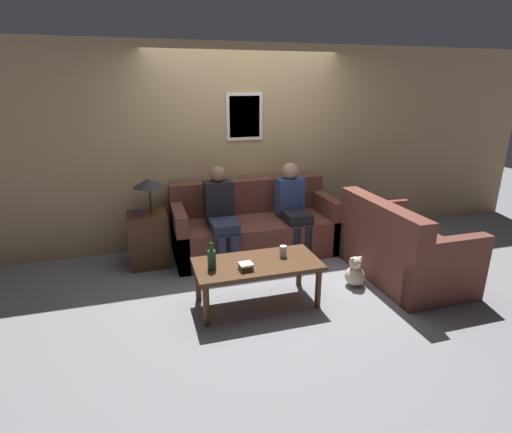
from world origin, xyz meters
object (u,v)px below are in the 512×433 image
(teddy_bear, at_px, (355,273))
(wine_bottle, at_px, (212,259))
(drinking_glass, at_px, (283,251))
(person_left, at_px, (221,213))
(couch_main, at_px, (254,228))
(person_right, at_px, (293,205))
(coffee_table, at_px, (257,267))
(couch_side, at_px, (401,250))

(teddy_bear, bearing_deg, wine_bottle, -177.29)
(drinking_glass, height_order, person_left, person_left)
(drinking_glass, bearing_deg, teddy_bear, -0.11)
(teddy_bear, bearing_deg, couch_main, 122.47)
(wine_bottle, height_order, person_left, person_left)
(drinking_glass, bearing_deg, person_left, 112.03)
(couch_main, xyz_separation_m, person_right, (0.47, -0.15, 0.32))
(teddy_bear, bearing_deg, coffee_table, -177.32)
(couch_side, distance_m, coffee_table, 1.73)
(coffee_table, relative_size, wine_bottle, 4.63)
(coffee_table, xyz_separation_m, teddy_bear, (1.13, 0.05, -0.25))
(couch_main, xyz_separation_m, coffee_table, (-0.35, -1.28, 0.08))
(coffee_table, relative_size, drinking_glass, 10.79)
(coffee_table, xyz_separation_m, person_left, (-0.12, 1.08, 0.25))
(drinking_glass, bearing_deg, couch_main, 87.35)
(coffee_table, distance_m, person_right, 1.42)
(wine_bottle, bearing_deg, drinking_glass, 5.91)
(person_left, xyz_separation_m, person_right, (0.94, 0.06, 0.00))
(person_right, bearing_deg, wine_bottle, -137.61)
(couch_main, bearing_deg, teddy_bear, -57.53)
(couch_side, bearing_deg, coffee_table, 93.64)
(person_left, bearing_deg, couch_side, -27.62)
(person_left, height_order, teddy_bear, person_left)
(person_left, relative_size, person_right, 1.01)
(wine_bottle, height_order, teddy_bear, wine_bottle)
(coffee_table, height_order, person_right, person_right)
(couch_main, height_order, coffee_table, couch_main)
(couch_side, distance_m, person_left, 2.12)
(couch_side, bearing_deg, teddy_bear, 95.44)
(person_left, xyz_separation_m, teddy_bear, (1.25, -1.03, -0.49))
(wine_bottle, distance_m, drinking_glass, 0.74)
(person_right, distance_m, teddy_bear, 1.23)
(coffee_table, distance_m, wine_bottle, 0.48)
(couch_side, xyz_separation_m, coffee_table, (-1.73, -0.11, 0.07))
(person_right, bearing_deg, person_left, -176.61)
(wine_bottle, distance_m, person_left, 1.15)
(person_right, bearing_deg, couch_main, 162.61)
(person_left, relative_size, teddy_bear, 3.47)
(wine_bottle, height_order, person_right, person_right)
(couch_main, xyz_separation_m, person_left, (-0.47, -0.20, 0.32))
(teddy_bear, bearing_deg, person_left, 140.71)
(person_left, distance_m, person_right, 0.95)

